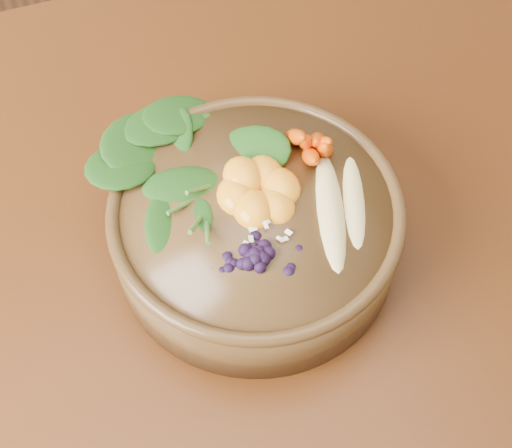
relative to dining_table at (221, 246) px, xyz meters
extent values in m
plane|color=#381E0F|center=(0.00, 0.00, -0.66)|extent=(4.00, 4.00, 0.00)
cylinder|color=#331C0C|center=(0.72, 0.37, -0.30)|extent=(0.07, 0.07, 0.71)
cube|color=#44210C|center=(0.00, 0.00, 0.07)|extent=(1.60, 0.90, 0.04)
cylinder|color=#51381D|center=(0.02, -0.07, 0.14)|extent=(0.42, 0.42, 0.09)
ellipsoid|color=#E0CC84|center=(0.12, -0.10, 0.19)|extent=(0.09, 0.17, 0.03)
ellipsoid|color=#E0CC84|center=(0.10, -0.11, 0.20)|extent=(0.08, 0.17, 0.03)
camera|label=1|loc=(-0.13, -0.49, 0.81)|focal=50.00mm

